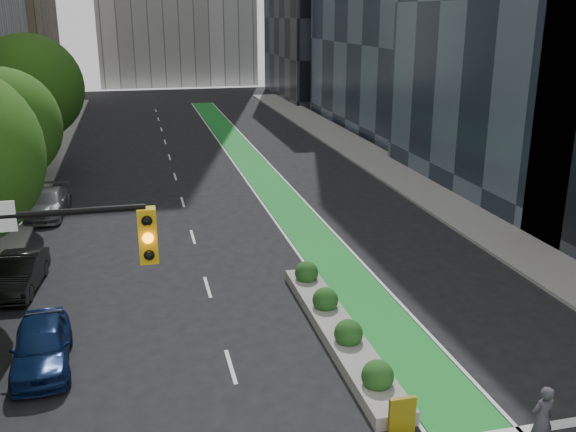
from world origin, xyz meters
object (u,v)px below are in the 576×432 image
parked_car_left_mid (19,273)px  parked_car_left_far (48,203)px  median_planter (338,326)px  parked_car_left_near (41,345)px  cyclist (542,419)px

parked_car_left_mid → parked_car_left_far: size_ratio=0.90×
median_planter → parked_car_left_near: 9.18m
parked_car_left_near → parked_car_left_far: bearing=92.1°
parked_car_left_far → parked_car_left_near: bearing=-80.2°
parked_car_left_far → median_planter: bearing=-52.1°
parked_car_left_near → parked_car_left_mid: (-1.54, 6.12, -0.02)m
parked_car_left_near → parked_car_left_far: (-1.54, 15.77, -0.03)m
median_planter → cyclist: 7.26m
cyclist → median_planter: bearing=-71.2°
median_planter → parked_car_left_mid: 12.49m
median_planter → parked_car_left_far: parked_car_left_far is taller
parked_car_left_near → parked_car_left_mid: bearing=100.6°
median_planter → cyclist: cyclist is taller
parked_car_left_mid → median_planter: bearing=-25.3°
cyclist → parked_car_left_near: 13.99m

